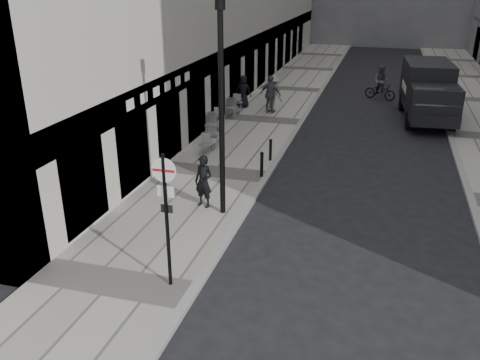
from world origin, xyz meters
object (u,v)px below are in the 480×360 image
Objects in this scene: walking_man at (204,182)px; lamppost at (221,100)px; sign_post at (166,204)px; cyclist at (381,86)px; panel_van at (428,89)px.

lamppost is at bearing -4.98° from walking_man.
sign_post is 22.11m from cyclist.
panel_van is (6.59, 13.58, -2.07)m from lamppost.
panel_van is at bearing 64.14° from lamppost.
lamppost is (0.71, -0.26, 2.70)m from walking_man.
cyclist is at bearing 88.95° from walking_man.
sign_post is 0.54× the size of panel_van.
cyclist is (4.22, 17.55, -2.87)m from lamppost.
walking_man is at bearing -123.08° from panel_van.
sign_post reaches higher than panel_van.
panel_van is at bearing 68.97° from sign_post.
cyclist reaches higher than walking_man.
sign_post is 18.89m from panel_van.
lamppost reaches higher than cyclist.
walking_man is 0.27× the size of panel_van.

